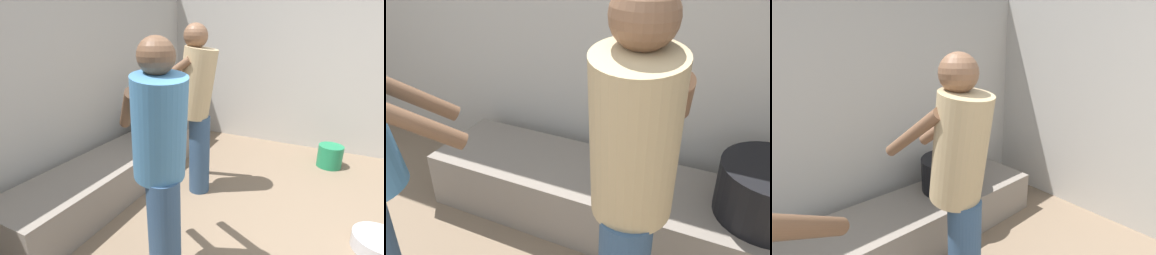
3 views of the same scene
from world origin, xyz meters
The scene contains 4 objects.
block_enclosure_rear centered at (0.00, 2.54, 1.07)m, with size 5.39×0.20×2.14m, color #ADA8A0.
hearth_ledge centered at (0.69, 2.02, 0.18)m, with size 2.76×0.60×0.37m, color slate.
cooking_pot_main centered at (1.31, 2.04, 0.52)m, with size 0.52×0.52×0.75m.
cook_in_tan_shirt centered at (0.80, 1.30, 0.91)m, with size 0.41×0.70×1.60m.
Camera 2 is at (1.10, 0.20, 1.73)m, focal length 36.53 mm.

